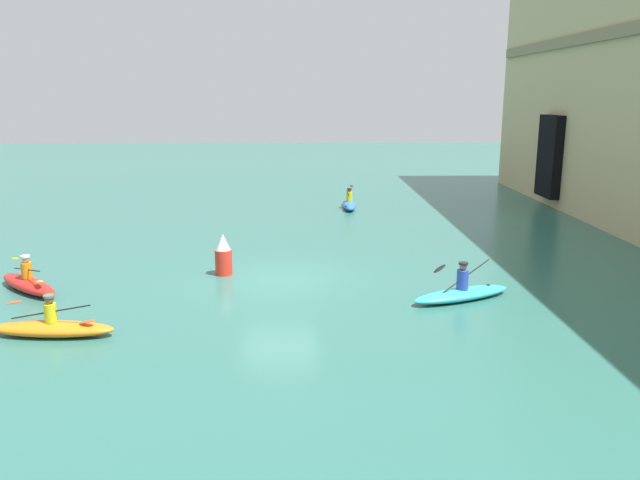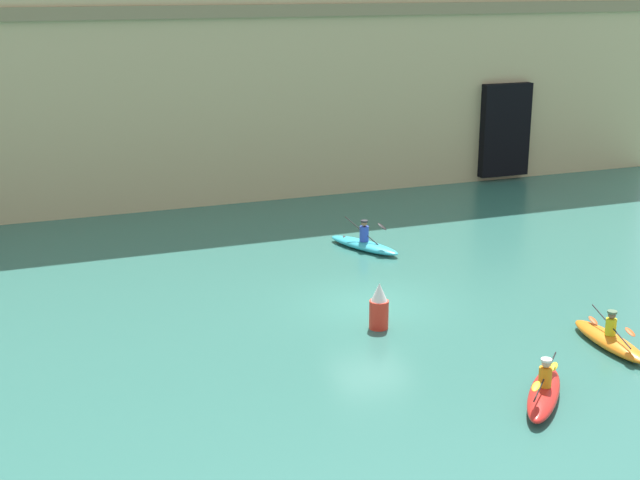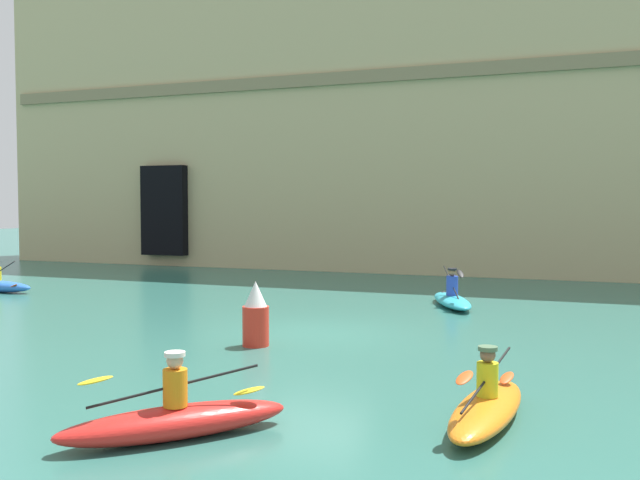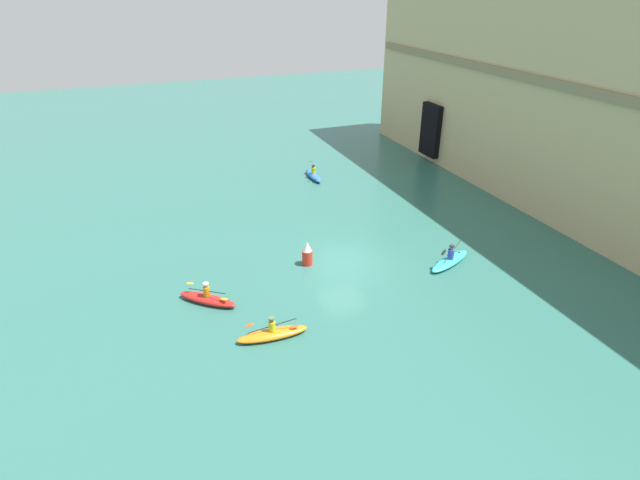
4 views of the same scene
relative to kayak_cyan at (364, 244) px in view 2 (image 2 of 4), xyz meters
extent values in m
plane|color=#2D665B|center=(-2.21, -5.49, -0.22)|extent=(120.00, 120.00, 0.00)
cube|color=tan|center=(-2.21, 12.25, 7.13)|extent=(45.54, 7.15, 14.69)
cube|color=#847555|center=(-2.21, 8.63, 8.31)|extent=(44.63, 0.24, 0.55)
cube|color=black|center=(11.48, 8.53, 2.35)|extent=(2.66, 0.70, 4.64)
ellipsoid|color=#33B2C6|center=(0.00, 0.00, -0.05)|extent=(2.07, 3.37, 0.33)
cylinder|color=#2D47B7|center=(0.00, 0.00, 0.40)|extent=(0.34, 0.34, 0.58)
sphere|color=#9E704C|center=(0.00, 0.00, 0.80)|extent=(0.22, 0.22, 0.22)
cylinder|color=#232328|center=(0.00, 0.00, 0.90)|extent=(0.28, 0.28, 0.06)
cylinder|color=black|center=(0.00, 0.00, 0.43)|extent=(0.89, 1.77, 0.97)
ellipsoid|color=black|center=(0.38, -0.77, 0.85)|extent=(0.34, 0.45, 0.24)
ellipsoid|color=black|center=(-0.38, 0.77, 0.02)|extent=(0.34, 0.45, 0.24)
ellipsoid|color=orange|center=(2.59, -11.01, -0.03)|extent=(0.98, 3.20, 0.37)
cylinder|color=gold|center=(2.59, -11.01, 0.39)|extent=(0.30, 0.30, 0.48)
sphere|color=brown|center=(2.59, -11.01, 0.74)|extent=(0.22, 0.22, 0.22)
cylinder|color=#4C6B4C|center=(2.59, -11.01, 0.83)|extent=(0.27, 0.27, 0.06)
cylinder|color=black|center=(2.59, -11.01, 0.42)|extent=(0.39, 2.14, 0.50)
ellipsoid|color=#D84C19|center=(2.75, -10.06, 0.21)|extent=(0.25, 0.46, 0.14)
ellipsoid|color=#D84C19|center=(2.44, -11.96, 0.62)|extent=(0.25, 0.46, 0.14)
ellipsoid|color=red|center=(-1.10, -13.18, 0.00)|extent=(2.57, 2.77, 0.43)
cylinder|color=orange|center=(-1.10, -13.18, 0.45)|extent=(0.32, 0.32, 0.49)
sphere|color=tan|center=(-1.10, -13.18, 0.81)|extent=(0.22, 0.22, 0.22)
cylinder|color=silver|center=(-1.10, -13.18, 0.90)|extent=(0.27, 0.27, 0.06)
cylinder|color=black|center=(-1.10, -13.18, 0.48)|extent=(1.67, 1.53, 0.39)
ellipsoid|color=yellow|center=(-1.83, -13.85, 0.64)|extent=(0.45, 0.43, 0.12)
ellipsoid|color=yellow|center=(-0.37, -12.51, 0.32)|extent=(0.45, 0.43, 0.12)
cylinder|color=red|center=(-2.82, -7.38, 0.21)|extent=(0.57, 0.57, 0.86)
cone|color=white|center=(-2.82, -7.38, 0.91)|extent=(0.49, 0.49, 0.55)
camera|label=1|loc=(17.49, -4.60, 5.71)|focal=35.00mm
camera|label=2|loc=(-13.32, -29.52, 9.72)|focal=50.00mm
camera|label=3|loc=(3.99, -21.03, 2.86)|focal=40.00mm
camera|label=4|loc=(19.63, -15.44, 13.82)|focal=28.00mm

